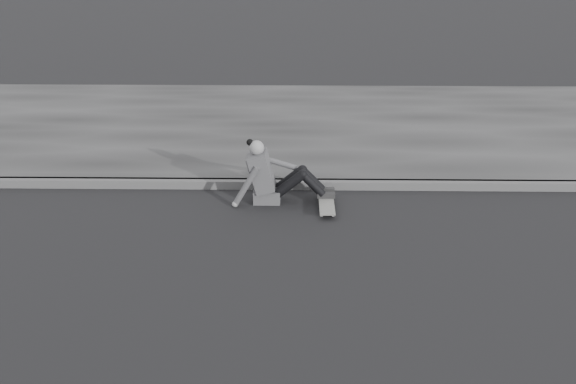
% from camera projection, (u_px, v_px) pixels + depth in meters
% --- Properties ---
extents(ground, '(80.00, 80.00, 0.00)m').
position_uv_depth(ground, '(463.00, 280.00, 6.77)').
color(ground, black).
rests_on(ground, ground).
extents(curb, '(24.00, 0.16, 0.12)m').
position_uv_depth(curb, '(421.00, 185.00, 9.14)').
color(curb, '#505050').
rests_on(curb, ground).
extents(sidewalk, '(24.00, 6.00, 0.12)m').
position_uv_depth(sidewalk, '(392.00, 125.00, 11.93)').
color(sidewalk, '#323232').
rests_on(sidewalk, ground).
extents(skateboard, '(0.20, 0.78, 0.09)m').
position_uv_depth(skateboard, '(327.00, 204.00, 8.49)').
color(skateboard, '#A8A7A2').
rests_on(skateboard, ground).
extents(seated_woman, '(1.38, 0.46, 0.88)m').
position_uv_depth(seated_woman, '(272.00, 176.00, 8.62)').
color(seated_woman, '#4B4B4D').
rests_on(seated_woman, ground).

